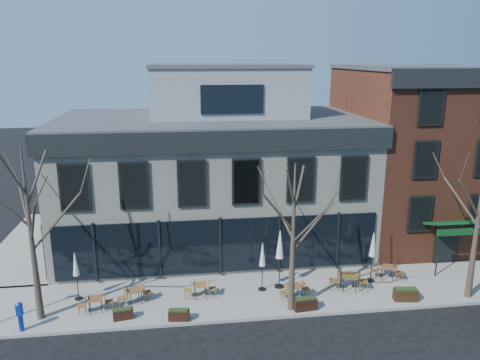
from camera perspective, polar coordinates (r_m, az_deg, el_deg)
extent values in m
plane|color=black|center=(26.08, -2.42, -11.83)|extent=(120.00, 120.00, 0.00)
cube|color=gray|center=(24.63, 5.81, -13.41)|extent=(33.50, 4.70, 0.15)
cube|color=gray|center=(32.79, -23.58, -7.24)|extent=(4.50, 12.00, 0.15)
cube|color=beige|center=(29.32, -3.38, -0.42)|extent=(18.00, 10.00, 8.00)
cube|color=#47474C|center=(28.53, -3.51, 7.45)|extent=(18.30, 10.30, 0.30)
cube|color=black|center=(23.56, -2.59, 4.68)|extent=(18.30, 0.25, 1.10)
cube|color=black|center=(29.41, -21.59, 5.69)|extent=(0.25, 10.30, 1.10)
cube|color=black|center=(25.23, -2.45, -8.03)|extent=(17.20, 0.12, 3.00)
cube|color=black|center=(29.79, -20.90, -5.39)|extent=(0.12, 7.50, 3.00)
cube|color=gray|center=(29.46, -1.72, 10.73)|extent=(9.00, 6.50, 3.00)
cube|color=brown|center=(32.55, 20.07, 2.94)|extent=(8.00, 10.00, 11.00)
cube|color=#47474C|center=(31.97, 20.97, 12.72)|extent=(8.20, 10.20, 0.25)
cube|color=black|center=(27.56, 25.93, 11.10)|extent=(8.20, 0.25, 1.00)
cube|color=#0D3D18|center=(28.33, 24.98, -4.71)|extent=(3.20, 1.66, 0.67)
cube|color=black|center=(29.50, 23.82, -7.24)|extent=(1.40, 0.10, 2.50)
cone|color=#382B21|center=(22.39, -24.10, -6.32)|extent=(0.34, 0.34, 7.92)
cylinder|color=#382B21|center=(22.08, -21.46, -4.76)|extent=(2.23, 0.50, 2.48)
cylinder|color=#382B21|center=(23.07, -24.79, -3.08)|extent=(1.03, 2.05, 2.14)
cylinder|color=#382B21|center=(21.90, -26.85, -2.82)|extent=(1.80, 0.75, 2.21)
cylinder|color=#382B21|center=(21.08, -23.91, -4.85)|extent=(1.03, 2.04, 2.28)
cone|color=#382B21|center=(21.51, 6.48, -7.17)|extent=(0.34, 0.34, 7.04)
cylinder|color=#382B21|center=(21.72, 8.85, -5.60)|extent=(2.00, 0.46, 2.21)
cylinder|color=#382B21|center=(21.89, 4.99, -4.18)|extent=(0.93, 1.84, 1.91)
cylinder|color=#382B21|center=(20.62, 4.74, -4.04)|extent=(1.61, 0.68, 1.97)
cylinder|color=#382B21|center=(20.54, 8.21, -5.81)|extent=(0.93, 1.83, 2.03)
cone|color=#382B21|center=(25.10, 26.95, -4.96)|extent=(0.34, 0.34, 7.48)
cylinder|color=#382B21|center=(25.30, 25.26, -2.29)|extent=(0.98, 1.94, 2.03)
cylinder|color=#382B21|center=(24.01, 26.16, -2.06)|extent=(1.71, 0.71, 2.09)
cylinder|color=#0B2D9B|center=(23.19, -25.14, -15.49)|extent=(0.21, 0.21, 0.75)
cube|color=#0B2D9B|center=(22.89, -25.32, -14.09)|extent=(0.28, 0.25, 0.54)
cone|color=#0B2D9B|center=(22.74, -25.41, -13.38)|extent=(0.28, 0.28, 0.13)
cube|color=brown|center=(23.35, -17.25, -13.62)|extent=(0.75, 0.75, 0.04)
cylinder|color=black|center=(23.29, -17.84, -14.71)|extent=(0.04, 0.04, 0.67)
cylinder|color=black|center=(23.28, -16.52, -14.62)|extent=(0.04, 0.04, 0.67)
cylinder|color=black|center=(23.75, -17.84, -14.11)|extent=(0.04, 0.04, 0.67)
cylinder|color=black|center=(23.73, -16.54, -14.02)|extent=(0.04, 0.04, 0.67)
cube|color=brown|center=(23.59, -12.77, -12.94)|extent=(0.86, 0.86, 0.04)
cylinder|color=black|center=(23.47, -13.18, -14.10)|extent=(0.04, 0.04, 0.69)
cylinder|color=black|center=(23.59, -11.89, -13.87)|extent=(0.04, 0.04, 0.69)
cylinder|color=black|center=(23.93, -13.52, -13.53)|extent=(0.04, 0.04, 0.69)
cylinder|color=black|center=(24.04, -12.27, -13.30)|extent=(0.04, 0.04, 0.69)
cube|color=brown|center=(23.64, -4.89, -12.58)|extent=(0.66, 0.66, 0.04)
cylinder|color=black|center=(23.56, -5.50, -13.64)|extent=(0.04, 0.04, 0.67)
cylinder|color=black|center=(23.58, -4.19, -13.59)|extent=(0.04, 0.04, 0.67)
cylinder|color=black|center=(24.03, -5.55, -13.05)|extent=(0.04, 0.04, 0.67)
cylinder|color=black|center=(24.04, -4.27, -13.00)|extent=(0.04, 0.04, 0.67)
cube|color=brown|center=(23.64, 6.75, -12.69)|extent=(0.74, 0.74, 0.04)
cylinder|color=black|center=(23.50, 6.40, -13.79)|extent=(0.04, 0.04, 0.65)
cylinder|color=black|center=(23.69, 7.56, -13.58)|extent=(0.04, 0.04, 0.65)
cylinder|color=black|center=(23.90, 5.90, -13.24)|extent=(0.04, 0.04, 0.65)
cylinder|color=black|center=(24.09, 7.03, -13.04)|extent=(0.04, 0.04, 0.65)
cube|color=brown|center=(24.79, 13.15, -11.23)|extent=(0.91, 0.91, 0.04)
cylinder|color=black|center=(24.64, 12.50, -12.44)|extent=(0.04, 0.04, 0.81)
cylinder|color=black|center=(24.76, 13.96, -12.39)|extent=(0.04, 0.04, 0.81)
cylinder|color=black|center=(25.19, 12.24, -11.79)|extent=(0.04, 0.04, 0.81)
cylinder|color=black|center=(25.31, 13.68, -11.74)|extent=(0.04, 0.04, 0.81)
cube|color=brown|center=(26.48, 17.53, -10.05)|extent=(0.88, 0.88, 0.04)
cylinder|color=black|center=(26.35, 16.91, -10.99)|extent=(0.04, 0.04, 0.71)
cylinder|color=black|center=(26.41, 18.12, -11.03)|extent=(0.04, 0.04, 0.71)
cylinder|color=black|center=(26.85, 16.83, -10.49)|extent=(0.04, 0.04, 0.71)
cylinder|color=black|center=(26.90, 18.02, -10.53)|extent=(0.04, 0.04, 0.71)
cylinder|color=black|center=(24.98, -19.05, -13.51)|extent=(0.39, 0.39, 0.05)
cylinder|color=black|center=(24.56, -19.24, -11.54)|extent=(0.04, 0.04, 1.96)
cone|color=silver|center=(24.19, -19.42, -9.64)|extent=(0.32, 0.32, 1.16)
cylinder|color=black|center=(24.56, 2.70, -13.15)|extent=(0.41, 0.41, 0.06)
cylinder|color=black|center=(24.12, 2.73, -11.06)|extent=(0.05, 0.05, 2.04)
cone|color=silver|center=(23.73, 2.76, -9.04)|extent=(0.33, 0.33, 1.21)
cylinder|color=black|center=(24.88, 4.77, -12.79)|extent=(0.50, 0.50, 0.07)
cylinder|color=black|center=(24.34, 4.83, -10.27)|extent=(0.06, 0.06, 2.48)
cone|color=silver|center=(23.89, 4.89, -7.81)|extent=(0.41, 0.41, 1.47)
cylinder|color=black|center=(26.33, 15.59, -11.69)|extent=(0.43, 0.43, 0.06)
cylinder|color=black|center=(25.89, 15.76, -9.59)|extent=(0.05, 0.05, 2.17)
cone|color=silver|center=(25.51, 15.91, -7.56)|extent=(0.36, 0.36, 1.29)
cube|color=black|center=(22.67, -14.06, -15.60)|extent=(0.96, 0.52, 0.45)
cube|color=#1E3314|center=(22.55, -14.10, -15.07)|extent=(0.85, 0.43, 0.07)
cube|color=black|center=(22.13, -7.45, -16.03)|extent=(0.97, 0.48, 0.47)
cube|color=#1E3314|center=(22.00, -7.47, -15.47)|extent=(0.87, 0.39, 0.07)
cube|color=black|center=(22.93, 7.95, -14.77)|extent=(1.13, 0.54, 0.55)
cube|color=#1E3314|center=(22.78, 7.98, -14.12)|extent=(1.01, 0.44, 0.09)
cube|color=black|center=(24.82, 19.54, -13.06)|extent=(1.20, 0.61, 0.57)
cube|color=#1E3314|center=(24.68, 19.60, -12.42)|extent=(1.07, 0.51, 0.09)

